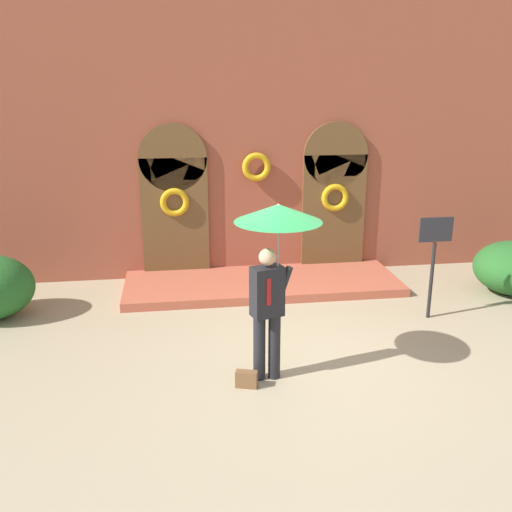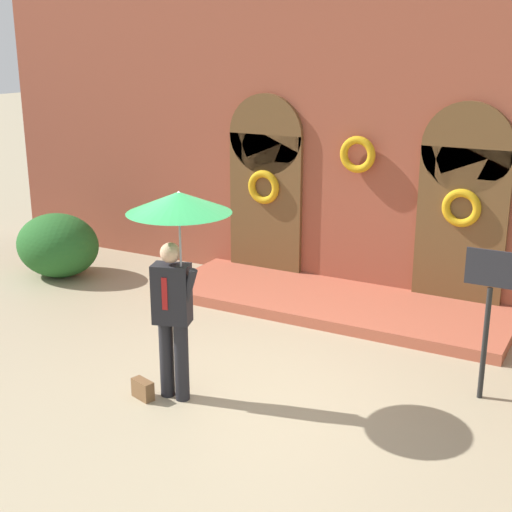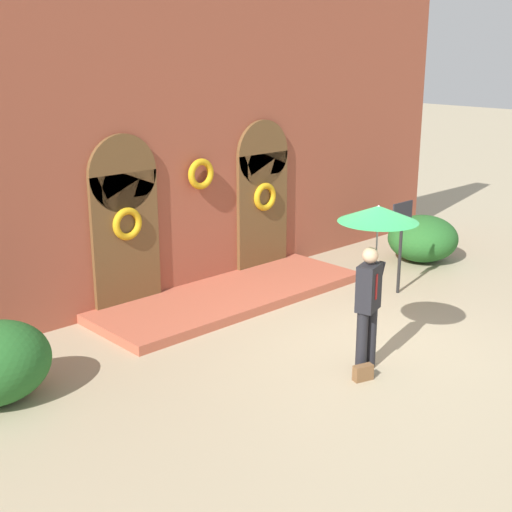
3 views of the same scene
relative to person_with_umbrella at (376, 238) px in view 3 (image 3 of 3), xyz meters
name	(u,v)px [view 3 (image 3 of 3)]	position (x,y,z in m)	size (l,w,h in m)	color
ground_plane	(364,351)	(0.38, 0.39, -1.91)	(80.00, 80.00, 0.00)	tan
building_facade	(190,146)	(0.38, 4.54, 0.76)	(14.00, 2.30, 5.60)	brown
person_with_umbrella	(376,238)	(0.00, 0.00, 0.00)	(1.10, 1.10, 2.36)	black
handbag	(363,373)	(-0.40, -0.20, -1.80)	(0.28, 0.12, 0.22)	brown
sign_post	(401,232)	(2.91, 1.62, -0.75)	(0.56, 0.06, 1.72)	black
shrub_right	(423,238)	(4.97, 2.51, -1.43)	(1.49, 1.46, 0.97)	#235B23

